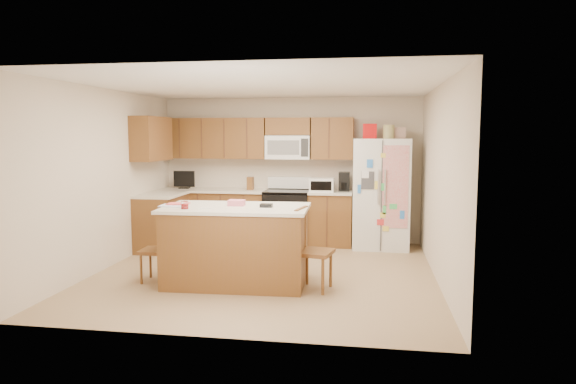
% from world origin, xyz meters
% --- Properties ---
extents(ground, '(4.50, 4.50, 0.00)m').
position_xyz_m(ground, '(0.00, 0.00, 0.00)').
color(ground, '#A0835E').
rests_on(ground, ground).
extents(room_shell, '(4.60, 4.60, 2.52)m').
position_xyz_m(room_shell, '(0.00, 0.00, 1.44)').
color(room_shell, beige).
rests_on(room_shell, ground).
extents(cabinetry, '(3.36, 1.56, 2.15)m').
position_xyz_m(cabinetry, '(-0.98, 1.79, 0.91)').
color(cabinetry, brown).
rests_on(cabinetry, ground).
extents(stove, '(0.76, 0.65, 1.13)m').
position_xyz_m(stove, '(0.00, 1.94, 0.47)').
color(stove, black).
rests_on(stove, ground).
extents(refrigerator, '(0.90, 0.79, 2.04)m').
position_xyz_m(refrigerator, '(1.57, 1.87, 0.92)').
color(refrigerator, white).
rests_on(refrigerator, ground).
extents(island, '(1.85, 1.10, 1.07)m').
position_xyz_m(island, '(-0.26, -0.52, 0.49)').
color(island, brown).
rests_on(island, ground).
extents(windsor_chair_left, '(0.37, 0.38, 0.86)m').
position_xyz_m(windsor_chair_left, '(-1.28, -0.58, 0.41)').
color(windsor_chair_left, brown).
rests_on(windsor_chair_left, ground).
extents(windsor_chair_back, '(0.48, 0.46, 0.97)m').
position_xyz_m(windsor_chair_back, '(-0.33, 0.14, 0.46)').
color(windsor_chair_back, brown).
rests_on(windsor_chair_back, ground).
extents(windsor_chair_right, '(0.48, 0.50, 0.99)m').
position_xyz_m(windsor_chair_right, '(0.71, -0.62, 0.47)').
color(windsor_chair_right, brown).
rests_on(windsor_chair_right, ground).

